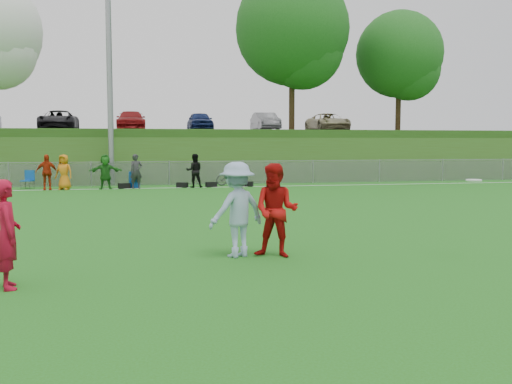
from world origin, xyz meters
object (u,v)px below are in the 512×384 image
object	(u,v)px
player_blue	(237,210)
recycling_bin	(134,180)
bicycle	(232,177)
player_red_left	(7,234)
player_red_center	(276,210)
frisbee	(474,180)

from	to	relation	value
player_blue	recycling_bin	bearing A→B (deg)	-108.27
recycling_bin	bicycle	size ratio (longest dim) A/B	0.48
player_red_left	recycling_bin	distance (m)	19.82
player_red_left	player_red_center	world-z (taller)	player_red_center
player_red_center	frisbee	bearing A→B (deg)	12.00
player_red_center	frisbee	distance (m)	3.84
player_red_center	player_blue	bearing A→B (deg)	-166.82
player_blue	bicycle	distance (m)	18.83
player_red_center	recycling_bin	distance (m)	18.42
player_red_left	recycling_bin	bearing A→B (deg)	-22.62
frisbee	player_red_left	bearing A→B (deg)	-176.60
frisbee	recycling_bin	world-z (taller)	frisbee
player_red_left	player_blue	xyz separation A→B (m)	(3.91, 1.70, 0.09)
player_red_center	frisbee	xyz separation A→B (m)	(3.66, -1.02, 0.61)
player_red_left	bicycle	world-z (taller)	player_red_left
player_red_center	player_blue	xyz separation A→B (m)	(-0.75, 0.19, 0.01)
player_blue	bicycle	size ratio (longest dim) A/B	1.11
recycling_bin	frisbee	bearing A→B (deg)	-71.57
frisbee	bicycle	world-z (taller)	frisbee
player_red_center	recycling_bin	bearing A→B (deg)	126.11
recycling_bin	player_blue	bearing A→B (deg)	-83.67
player_blue	recycling_bin	size ratio (longest dim) A/B	2.28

